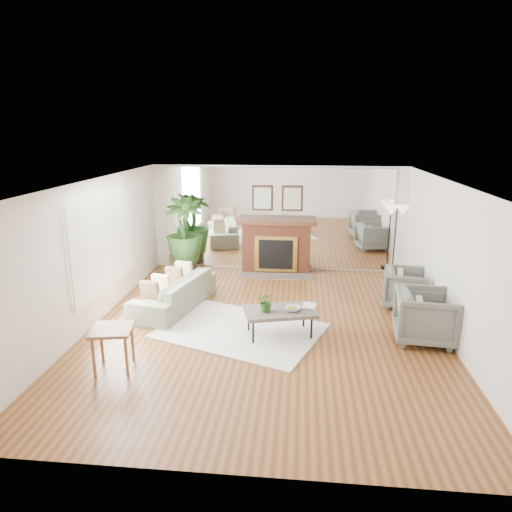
# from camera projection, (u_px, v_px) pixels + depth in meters

# --- Properties ---
(ground) EXTENTS (7.00, 7.00, 0.00)m
(ground) POSITION_uv_depth(u_px,v_px,m) (265.00, 328.00, 7.89)
(ground) COLOR brown
(ground) RESTS_ON ground
(wall_left) EXTENTS (0.02, 7.00, 2.50)m
(wall_left) POSITION_uv_depth(u_px,v_px,m) (93.00, 254.00, 7.84)
(wall_left) COLOR silver
(wall_left) RESTS_ON ground
(wall_right) EXTENTS (0.02, 7.00, 2.50)m
(wall_right) POSITION_uv_depth(u_px,v_px,m) (452.00, 264.00, 7.26)
(wall_right) COLOR silver
(wall_right) RESTS_ON ground
(wall_back) EXTENTS (6.00, 0.02, 2.50)m
(wall_back) POSITION_uv_depth(u_px,v_px,m) (277.00, 219.00, 10.89)
(wall_back) COLOR silver
(wall_back) RESTS_ON ground
(mirror_panel) EXTENTS (5.40, 0.04, 2.40)m
(mirror_panel) POSITION_uv_depth(u_px,v_px,m) (277.00, 219.00, 10.88)
(mirror_panel) COLOR silver
(mirror_panel) RESTS_ON wall_back
(window_panel) EXTENTS (0.04, 2.40, 1.50)m
(window_panel) POSITION_uv_depth(u_px,v_px,m) (103.00, 243.00, 8.19)
(window_panel) COLOR #B2E09E
(window_panel) RESTS_ON wall_left
(fireplace) EXTENTS (1.85, 0.83, 2.05)m
(fireplace) POSITION_uv_depth(u_px,v_px,m) (276.00, 245.00, 10.83)
(fireplace) COLOR brown
(fireplace) RESTS_ON ground
(area_rug) EXTENTS (3.07, 2.64, 0.03)m
(area_rug) POSITION_uv_depth(u_px,v_px,m) (240.00, 330.00, 7.75)
(area_rug) COLOR white
(area_rug) RESTS_ON ground
(coffee_table) EXTENTS (1.29, 0.95, 0.46)m
(coffee_table) POSITION_uv_depth(u_px,v_px,m) (280.00, 312.00, 7.48)
(coffee_table) COLOR #665D50
(coffee_table) RESTS_ON ground
(sofa) EXTENTS (1.28, 2.24, 0.62)m
(sofa) POSITION_uv_depth(u_px,v_px,m) (175.00, 292.00, 8.71)
(sofa) COLOR gray
(sofa) RESTS_ON ground
(armchair_back) EXTENTS (0.95, 0.93, 0.74)m
(armchair_back) POSITION_uv_depth(u_px,v_px,m) (405.00, 288.00, 8.76)
(armchair_back) COLOR slate
(armchair_back) RESTS_ON ground
(armchair_front) EXTENTS (1.01, 0.98, 0.84)m
(armchair_front) POSITION_uv_depth(u_px,v_px,m) (426.00, 316.00, 7.31)
(armchair_front) COLOR slate
(armchair_front) RESTS_ON ground
(side_table) EXTENTS (0.64, 0.64, 0.63)m
(side_table) POSITION_uv_depth(u_px,v_px,m) (112.00, 335.00, 6.40)
(side_table) COLOR #97633C
(side_table) RESTS_ON ground
(potted_ficus) EXTENTS (1.06, 1.06, 1.80)m
(potted_ficus) POSITION_uv_depth(u_px,v_px,m) (184.00, 233.00, 10.73)
(potted_ficus) COLOR #29231E
(potted_ficus) RESTS_ON ground
(floor_lamp) EXTENTS (0.54, 0.30, 1.68)m
(floor_lamp) POSITION_uv_depth(u_px,v_px,m) (397.00, 216.00, 10.21)
(floor_lamp) COLOR black
(floor_lamp) RESTS_ON ground
(tabletop_plant) EXTENTS (0.31, 0.28, 0.33)m
(tabletop_plant) POSITION_uv_depth(u_px,v_px,m) (266.00, 302.00, 7.37)
(tabletop_plant) COLOR #2C5B21
(tabletop_plant) RESTS_ON coffee_table
(fruit_bowl) EXTENTS (0.29, 0.29, 0.06)m
(fruit_bowl) POSITION_uv_depth(u_px,v_px,m) (292.00, 309.00, 7.43)
(fruit_bowl) COLOR #97633C
(fruit_bowl) RESTS_ON coffee_table
(book) EXTENTS (0.26, 0.32, 0.02)m
(book) POSITION_uv_depth(u_px,v_px,m) (303.00, 305.00, 7.64)
(book) COLOR #97633C
(book) RESTS_ON coffee_table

